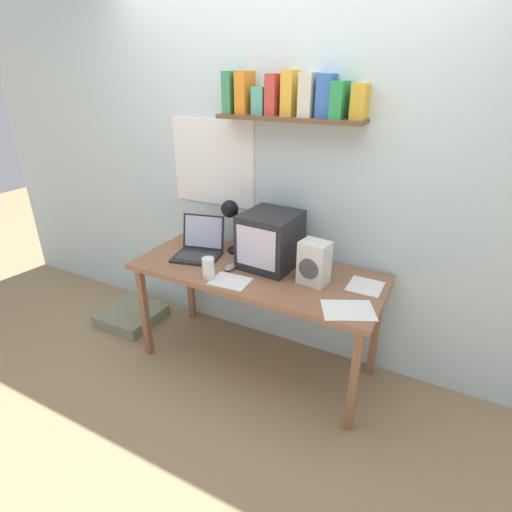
{
  "coord_description": "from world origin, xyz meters",
  "views": [
    {
      "loc": [
        1.08,
        -2.05,
        1.92
      ],
      "look_at": [
        0.0,
        0.0,
        0.85
      ],
      "focal_mm": 28.0,
      "sensor_mm": 36.0,
      "label": 1
    }
  ],
  "objects_px": {
    "loose_paper_near_laptop": "(365,286)",
    "crt_monitor": "(270,240)",
    "computer_mouse": "(230,267)",
    "printed_handout": "(230,281)",
    "space_heater": "(314,263)",
    "floor_cushion": "(132,316)",
    "corner_desk": "(256,279)",
    "open_notebook": "(348,310)",
    "juice_glass": "(208,269)",
    "laptop": "(200,246)",
    "desk_lamp": "(231,216)"
  },
  "relations": [
    {
      "from": "laptop",
      "to": "floor_cushion",
      "type": "xyz_separation_m",
      "value": [
        -0.71,
        -0.05,
        -0.77
      ]
    },
    {
      "from": "crt_monitor",
      "to": "juice_glass",
      "type": "height_order",
      "value": "crt_monitor"
    },
    {
      "from": "printed_handout",
      "to": "loose_paper_near_laptop",
      "type": "bearing_deg",
      "value": 23.27
    },
    {
      "from": "corner_desk",
      "to": "laptop",
      "type": "height_order",
      "value": "laptop"
    },
    {
      "from": "desk_lamp",
      "to": "floor_cushion",
      "type": "height_order",
      "value": "desk_lamp"
    },
    {
      "from": "computer_mouse",
      "to": "space_heater",
      "type": "bearing_deg",
      "value": 8.28
    },
    {
      "from": "space_heater",
      "to": "desk_lamp",
      "type": "bearing_deg",
      "value": 176.23
    },
    {
      "from": "corner_desk",
      "to": "laptop",
      "type": "xyz_separation_m",
      "value": [
        -0.46,
        0.04,
        0.13
      ]
    },
    {
      "from": "corner_desk",
      "to": "floor_cushion",
      "type": "xyz_separation_m",
      "value": [
        -1.18,
        -0.02,
        -0.64
      ]
    },
    {
      "from": "computer_mouse",
      "to": "desk_lamp",
      "type": "bearing_deg",
      "value": 118.01
    },
    {
      "from": "loose_paper_near_laptop",
      "to": "computer_mouse",
      "type": "bearing_deg",
      "value": -167.94
    },
    {
      "from": "corner_desk",
      "to": "computer_mouse",
      "type": "distance_m",
      "value": 0.19
    },
    {
      "from": "juice_glass",
      "to": "space_heater",
      "type": "xyz_separation_m",
      "value": [
        0.6,
        0.25,
        0.07
      ]
    },
    {
      "from": "laptop",
      "to": "loose_paper_near_laptop",
      "type": "xyz_separation_m",
      "value": [
        1.15,
        0.07,
        -0.06
      ]
    },
    {
      "from": "crt_monitor",
      "to": "computer_mouse",
      "type": "height_order",
      "value": "crt_monitor"
    },
    {
      "from": "crt_monitor",
      "to": "loose_paper_near_laptop",
      "type": "distance_m",
      "value": 0.66
    },
    {
      "from": "loose_paper_near_laptop",
      "to": "crt_monitor",
      "type": "bearing_deg",
      "value": -179.98
    },
    {
      "from": "open_notebook",
      "to": "printed_handout",
      "type": "distance_m",
      "value": 0.73
    },
    {
      "from": "loose_paper_near_laptop",
      "to": "printed_handout",
      "type": "height_order",
      "value": "same"
    },
    {
      "from": "loose_paper_near_laptop",
      "to": "floor_cushion",
      "type": "distance_m",
      "value": 1.99
    },
    {
      "from": "corner_desk",
      "to": "juice_glass",
      "type": "distance_m",
      "value": 0.34
    },
    {
      "from": "laptop",
      "to": "space_heater",
      "type": "xyz_separation_m",
      "value": [
        0.85,
        -0.03,
        0.07
      ]
    },
    {
      "from": "laptop",
      "to": "open_notebook",
      "type": "height_order",
      "value": "laptop"
    },
    {
      "from": "corner_desk",
      "to": "laptop",
      "type": "distance_m",
      "value": 0.48
    },
    {
      "from": "crt_monitor",
      "to": "loose_paper_near_laptop",
      "type": "relative_size",
      "value": 1.83
    },
    {
      "from": "desk_lamp",
      "to": "open_notebook",
      "type": "xyz_separation_m",
      "value": [
        0.94,
        -0.35,
        -0.28
      ]
    },
    {
      "from": "printed_handout",
      "to": "open_notebook",
      "type": "bearing_deg",
      "value": 1.22
    },
    {
      "from": "loose_paper_near_laptop",
      "to": "floor_cushion",
      "type": "relative_size",
      "value": 0.46
    },
    {
      "from": "crt_monitor",
      "to": "open_notebook",
      "type": "relative_size",
      "value": 1.13
    },
    {
      "from": "juice_glass",
      "to": "computer_mouse",
      "type": "relative_size",
      "value": 1.26
    },
    {
      "from": "laptop",
      "to": "space_heater",
      "type": "relative_size",
      "value": 1.36
    },
    {
      "from": "desk_lamp",
      "to": "crt_monitor",
      "type": "bearing_deg",
      "value": 4.38
    },
    {
      "from": "corner_desk",
      "to": "open_notebook",
      "type": "bearing_deg",
      "value": -16.47
    },
    {
      "from": "crt_monitor",
      "to": "floor_cushion",
      "type": "relative_size",
      "value": 0.85
    },
    {
      "from": "computer_mouse",
      "to": "open_notebook",
      "type": "relative_size",
      "value": 0.32
    },
    {
      "from": "laptop",
      "to": "desk_lamp",
      "type": "xyz_separation_m",
      "value": [
        0.2,
        0.12,
        0.21
      ]
    },
    {
      "from": "printed_handout",
      "to": "laptop",
      "type": "bearing_deg",
      "value": 147.96
    },
    {
      "from": "computer_mouse",
      "to": "crt_monitor",
      "type": "bearing_deg",
      "value": 41.88
    },
    {
      "from": "desk_lamp",
      "to": "computer_mouse",
      "type": "xyz_separation_m",
      "value": [
        0.12,
        -0.22,
        -0.26
      ]
    },
    {
      "from": "computer_mouse",
      "to": "printed_handout",
      "type": "xyz_separation_m",
      "value": [
        0.08,
        -0.14,
        -0.01
      ]
    },
    {
      "from": "space_heater",
      "to": "printed_handout",
      "type": "bearing_deg",
      "value": -145.56
    },
    {
      "from": "space_heater",
      "to": "corner_desk",
      "type": "bearing_deg",
      "value": -170.11
    },
    {
      "from": "corner_desk",
      "to": "juice_glass",
      "type": "relative_size",
      "value": 12.08
    },
    {
      "from": "crt_monitor",
      "to": "space_heater",
      "type": "bearing_deg",
      "value": -12.59
    },
    {
      "from": "laptop",
      "to": "printed_handout",
      "type": "xyz_separation_m",
      "value": [
        0.4,
        -0.25,
        -0.06
      ]
    },
    {
      "from": "space_heater",
      "to": "floor_cushion",
      "type": "bearing_deg",
      "value": -170.73
    },
    {
      "from": "laptop",
      "to": "corner_desk",
      "type": "bearing_deg",
      "value": -17.76
    },
    {
      "from": "laptop",
      "to": "floor_cushion",
      "type": "relative_size",
      "value": 0.81
    },
    {
      "from": "desk_lamp",
      "to": "computer_mouse",
      "type": "height_order",
      "value": "desk_lamp"
    },
    {
      "from": "printed_handout",
      "to": "floor_cushion",
      "type": "distance_m",
      "value": 1.33
    }
  ]
}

